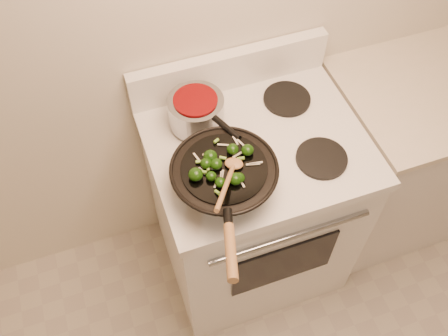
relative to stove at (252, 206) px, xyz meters
name	(u,v)px	position (x,y,z in m)	size (l,w,h in m)	color
stove	(252,206)	(0.00, 0.00, 0.00)	(0.78, 0.67, 1.08)	white
counter_unit	(417,151)	(0.85, 0.03, -0.01)	(0.87, 0.62, 0.91)	white
wok	(224,177)	(-0.18, -0.16, 0.52)	(0.35, 0.57, 0.18)	black
stirfry	(220,166)	(-0.19, -0.15, 0.58)	(0.24, 0.21, 0.04)	black
wooden_spoon	(229,176)	(-0.19, -0.22, 0.61)	(0.17, 0.24, 0.11)	#9A6A3C
saucepan	(196,111)	(-0.18, 0.15, 0.52)	(0.20, 0.31, 0.12)	#929599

